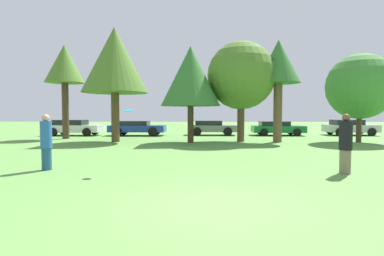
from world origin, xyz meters
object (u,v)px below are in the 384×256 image
(tree_0, at_px, (65,66))
(parked_car_silver, at_px, (349,127))
(parked_car_green, at_px, (277,128))
(tree_4, at_px, (278,64))
(frisbee, at_px, (128,111))
(parked_car_blue, at_px, (137,127))
(tree_2, at_px, (191,76))
(person_thrower, at_px, (46,142))
(person_catcher, at_px, (346,144))
(parked_car_grey, at_px, (211,127))
(tree_1, at_px, (115,61))
(parked_car_white, at_px, (74,127))
(tree_5, at_px, (360,87))
(tree_3, at_px, (241,76))

(tree_0, distance_m, parked_car_silver, 22.86)
(parked_car_green, bearing_deg, tree_4, -102.89)
(frisbee, distance_m, parked_car_green, 17.76)
(tree_0, relative_size, parked_car_blue, 1.46)
(tree_0, bearing_deg, frisbee, -57.68)
(tree_2, height_order, parked_car_blue, tree_2)
(person_thrower, height_order, person_catcher, person_catcher)
(frisbee, height_order, parked_car_green, frisbee)
(parked_car_grey, bearing_deg, tree_1, -134.67)
(person_thrower, bearing_deg, tree_1, 95.14)
(frisbee, relative_size, parked_car_white, 0.06)
(tree_1, height_order, parked_car_blue, tree_1)
(person_thrower, bearing_deg, person_catcher, 0.00)
(frisbee, height_order, tree_5, tree_5)
(tree_3, distance_m, parked_car_green, 7.56)
(tree_0, distance_m, tree_5, 19.74)
(person_thrower, bearing_deg, tree_3, 54.69)
(tree_1, bearing_deg, frisbee, -71.41)
(person_thrower, xyz_separation_m, tree_0, (-4.80, 11.61, 4.30))
(frisbee, relative_size, parked_car_silver, 0.06)
(frisbee, bearing_deg, tree_4, 53.99)
(parked_car_blue, bearing_deg, parked_car_green, 4.46)
(tree_4, distance_m, parked_car_silver, 10.65)
(tree_1, height_order, tree_5, tree_1)
(frisbee, relative_size, tree_0, 0.04)
(tree_1, xyz_separation_m, parked_car_white, (-5.06, 5.38, -4.44))
(person_thrower, relative_size, parked_car_silver, 0.43)
(tree_4, relative_size, parked_car_green, 1.51)
(person_thrower, relative_size, parked_car_white, 0.40)
(person_catcher, relative_size, parked_car_blue, 0.39)
(tree_0, relative_size, tree_1, 0.92)
(frisbee, xyz_separation_m, tree_0, (-7.46, 11.79, 3.31))
(tree_1, bearing_deg, tree_5, 0.75)
(person_catcher, height_order, parked_car_silver, person_catcher)
(person_catcher, distance_m, tree_2, 10.87)
(tree_4, distance_m, parked_car_green, 7.41)
(person_thrower, relative_size, tree_3, 0.28)
(tree_0, relative_size, tree_2, 1.13)
(person_thrower, relative_size, tree_1, 0.24)
(parked_car_white, relative_size, parked_car_silver, 1.09)
(tree_3, bearing_deg, parked_car_silver, 30.94)
(tree_2, xyz_separation_m, parked_car_green, (6.93, 6.48, -3.43))
(tree_0, distance_m, parked_car_grey, 12.12)
(parked_car_blue, height_order, parked_car_silver, parked_car_silver)
(parked_car_grey, relative_size, parked_car_green, 0.96)
(tree_4, relative_size, tree_5, 1.16)
(tree_4, height_order, parked_car_white, tree_4)
(tree_1, distance_m, parked_car_blue, 6.96)
(parked_car_blue, relative_size, parked_car_green, 1.08)
(frisbee, distance_m, tree_2, 9.45)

